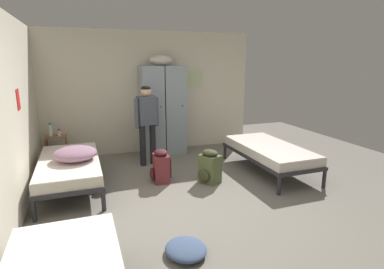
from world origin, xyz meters
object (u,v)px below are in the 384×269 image
object	(u,v)px
bed_left_rear	(69,166)
clothes_pile_denim	(186,249)
shelf_unit	(57,147)
backpack_maroon	(161,167)
backpack_olive	(209,167)
water_bottle	(50,130)
locker_bank	(163,108)
lotion_bottle	(59,133)
bedding_heap	(75,154)
person_traveler	(147,118)
bed_right	(269,151)

from	to	relation	value
bed_left_rear	clothes_pile_denim	distance (m)	2.50
shelf_unit	backpack_maroon	xyz separation A→B (m)	(1.64, -1.50, -0.09)
backpack_olive	shelf_unit	bearing A→B (deg)	143.11
water_bottle	locker_bank	bearing A→B (deg)	1.39
locker_bank	bed_left_rear	distance (m)	2.40
backpack_olive	lotion_bottle	bearing A→B (deg)	142.91
lotion_bottle	backpack_maroon	size ratio (longest dim) A/B	0.24
bed_left_rear	backpack_olive	xyz separation A→B (m)	(2.14, -0.47, -0.12)
shelf_unit	lotion_bottle	world-z (taller)	lotion_bottle
bedding_heap	backpack_maroon	size ratio (longest dim) A/B	1.18
lotion_bottle	backpack_maroon	xyz separation A→B (m)	(1.57, -1.46, -0.37)
shelf_unit	water_bottle	xyz separation A→B (m)	(-0.08, 0.02, 0.34)
bed_left_rear	lotion_bottle	distance (m)	1.32
locker_bank	backpack_olive	size ratio (longest dim) A/B	3.76
bed_left_rear	bedding_heap	size ratio (longest dim) A/B	2.94
bedding_heap	backpack_olive	world-z (taller)	bedding_heap
person_traveler	backpack_maroon	world-z (taller)	person_traveler
bed_left_rear	shelf_unit	bearing A→B (deg)	100.66
clothes_pile_denim	lotion_bottle	bearing A→B (deg)	110.74
bedding_heap	backpack_olive	distance (m)	2.10
person_traveler	lotion_bottle	xyz separation A→B (m)	(-1.56, 0.53, -0.28)
shelf_unit	clothes_pile_denim	xyz separation A→B (m)	(1.39, -3.52, -0.29)
person_traveler	water_bottle	distance (m)	1.83
bed_right	bedding_heap	bearing A→B (deg)	174.93
person_traveler	clothes_pile_denim	world-z (taller)	person_traveler
locker_bank	bed_right	distance (m)	2.38
bed_right	person_traveler	size ratio (longest dim) A/B	1.26
shelf_unit	backpack_olive	bearing A→B (deg)	-36.89
clothes_pile_denim	backpack_maroon	bearing A→B (deg)	82.88
lotion_bottle	person_traveler	bearing A→B (deg)	-18.82
person_traveler	water_bottle	bearing A→B (deg)	160.92
bed_left_rear	clothes_pile_denim	size ratio (longest dim) A/B	3.95
locker_bank	backpack_olive	bearing A→B (deg)	-81.34
shelf_unit	person_traveler	bearing A→B (deg)	-19.32
bed_right	clothes_pile_denim	world-z (taller)	bed_right
locker_bank	backpack_maroon	distance (m)	1.79
water_bottle	backpack_maroon	distance (m)	2.34
person_traveler	clothes_pile_denim	size ratio (longest dim) A/B	3.13
bedding_heap	clothes_pile_denim	size ratio (longest dim) A/B	1.34
shelf_unit	person_traveler	world-z (taller)	person_traveler
bedding_heap	backpack_maroon	bearing A→B (deg)	-4.25
bed_right	clothes_pile_denim	xyz separation A→B (m)	(-2.20, -1.83, -0.32)
bed_right	backpack_olive	world-z (taller)	backpack_olive
shelf_unit	clothes_pile_denim	world-z (taller)	shelf_unit
lotion_bottle	backpack_maroon	world-z (taller)	lotion_bottle
bed_left_rear	lotion_bottle	xyz separation A→B (m)	(-0.18, 1.29, 0.25)
shelf_unit	bedding_heap	size ratio (longest dim) A/B	0.88
person_traveler	water_bottle	size ratio (longest dim) A/B	6.01
bedding_heap	shelf_unit	bearing A→B (deg)	104.10
bed_left_rear	backpack_olive	world-z (taller)	backpack_olive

